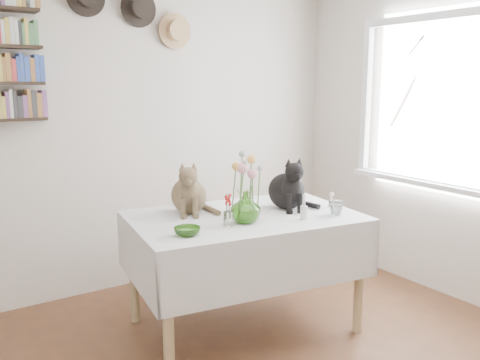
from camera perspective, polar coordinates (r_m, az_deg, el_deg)
room at (r=2.18m, az=8.67°, el=0.29°), size 4.08×4.58×2.58m
window at (r=4.17m, az=21.51°, el=6.71°), size 0.12×1.52×1.32m
dining_table at (r=3.40m, az=0.47°, el=-7.12°), size 1.59×1.15×0.79m
tabby_cat at (r=3.39m, az=-5.80°, el=-0.67°), size 0.36×0.39×0.37m
black_cat at (r=3.50m, az=5.23°, el=-0.19°), size 0.33×0.38×0.37m
flower_vase at (r=3.15m, az=0.62°, el=-3.06°), size 0.26×0.26×0.20m
green_bowl at (r=2.92m, az=-5.96°, el=-5.75°), size 0.15×0.15×0.05m
drinking_glass at (r=3.41m, az=10.73°, el=-3.08°), size 0.11×0.11×0.09m
candlestick at (r=3.26m, az=7.17°, el=-3.50°), size 0.04×0.04×0.16m
berry_jar at (r=3.08m, az=-1.34°, el=-3.38°), size 0.06×0.06×0.23m
porcelain_figurine at (r=3.62m, az=10.22°, el=-2.26°), size 0.06×0.06×0.11m
flower_bouquet at (r=3.11m, az=0.54°, el=1.30°), size 0.17×0.13×0.39m
wall_hats at (r=4.11m, az=-11.63°, el=17.96°), size 0.98×0.09×0.48m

